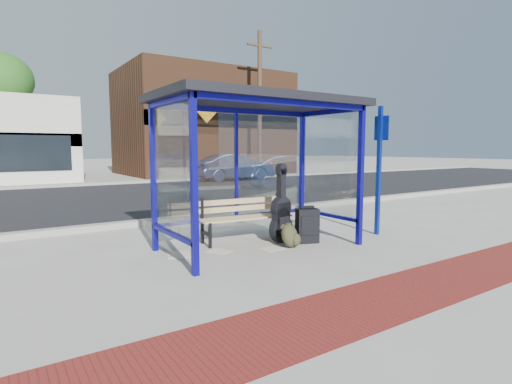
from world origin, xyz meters
TOP-DOWN VIEW (x-y plane):
  - ground at (0.00, 0.00)m, footprint 120.00×120.00m
  - brick_paver_strip at (0.00, -2.60)m, footprint 60.00×1.00m
  - curb_near at (0.00, 2.90)m, footprint 60.00×0.25m
  - street_asphalt at (0.00, 8.00)m, footprint 60.00×10.00m
  - curb_far at (0.00, 13.10)m, footprint 60.00×0.25m
  - far_sidewalk at (0.00, 15.00)m, footprint 60.00×4.00m
  - bus_shelter at (0.00, 0.07)m, footprint 3.30×1.80m
  - storefront_brown at (8.00, 18.49)m, footprint 10.00×7.08m
  - tree_right at (12.50, 22.00)m, footprint 3.60×3.60m
  - utility_pole_east at (9.00, 13.40)m, footprint 1.60×0.24m
  - bench at (0.05, 0.57)m, footprint 1.69×0.56m
  - guitar_bag at (0.51, 0.11)m, footprint 0.48×0.22m
  - suitcase at (0.86, -0.17)m, footprint 0.43×0.35m
  - backpack at (0.41, -0.29)m, footprint 0.40×0.38m
  - sign_post at (2.41, -0.38)m, footprint 0.11×0.30m
  - newspaper_a at (-1.30, 0.30)m, footprint 0.46×0.51m
  - newspaper_b at (-0.69, 0.13)m, footprint 0.42×0.46m
  - newspaper_c at (0.11, -0.20)m, footprint 0.38×0.32m
  - parked_car at (6.63, 12.16)m, footprint 4.06×1.44m
  - fire_hydrant at (10.14, 13.94)m, footprint 0.37×0.25m

SIDE VIEW (x-z plane):
  - ground at x=0.00m, z-range 0.00..0.00m
  - street_asphalt at x=0.00m, z-range 0.00..0.00m
  - newspaper_c at x=0.11m, z-range 0.00..0.01m
  - newspaper_b at x=-0.69m, z-range 0.00..0.01m
  - newspaper_a at x=-1.30m, z-range 0.00..0.01m
  - far_sidewalk at x=0.00m, z-range 0.00..0.01m
  - brick_paver_strip at x=0.00m, z-range 0.00..0.01m
  - curb_near at x=0.00m, z-range 0.00..0.12m
  - curb_far at x=0.00m, z-range 0.00..0.12m
  - backpack at x=0.41m, z-range -0.01..0.39m
  - suitcase at x=0.86m, z-range -0.02..0.62m
  - bench at x=0.05m, z-range 0.05..0.84m
  - fire_hydrant at x=10.14m, z-range 0.04..0.86m
  - guitar_bag at x=0.51m, z-range -0.17..1.11m
  - parked_car at x=6.63m, z-range 0.00..1.34m
  - sign_post at x=2.41m, z-range 0.15..2.53m
  - bus_shelter at x=0.00m, z-range 0.86..3.28m
  - storefront_brown at x=8.00m, z-range 0.00..6.40m
  - utility_pole_east at x=9.00m, z-range 0.11..8.11m
  - tree_right at x=12.50m, z-range 1.94..8.97m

